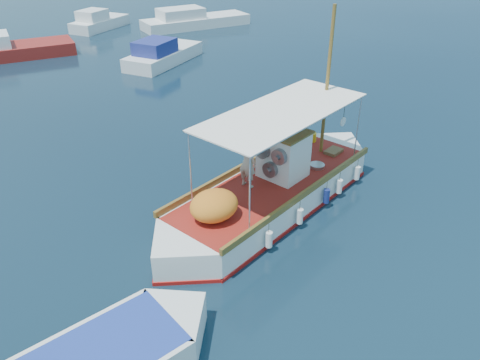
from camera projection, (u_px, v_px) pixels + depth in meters
ground at (271, 204)px, 15.40m from camera, size 160.00×160.00×0.00m
fishing_caique at (272, 192)px, 15.05m from camera, size 9.80×4.24×6.13m
bg_boat_n at (0, 51)px, 30.21m from camera, size 8.86×4.12×1.80m
bg_boat_ne at (162, 56)px, 29.28m from camera, size 6.21×4.69×1.80m
bg_boat_e at (193, 21)px, 38.36m from camera, size 9.08×3.55×1.80m
bg_boat_far_n at (99, 23)px, 37.72m from camera, size 5.52×4.25×1.80m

